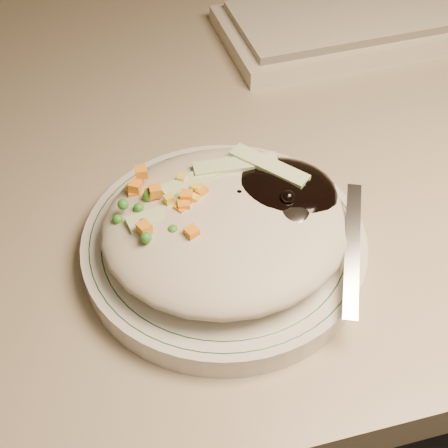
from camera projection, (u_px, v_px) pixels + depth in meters
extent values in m
cube|color=gray|center=(224.00, 132.00, 0.65)|extent=(1.40, 0.70, 0.04)
cylinder|color=silver|center=(224.00, 246.00, 0.51)|extent=(0.23, 0.23, 0.02)
torus|color=#144723|center=(224.00, 238.00, 0.50)|extent=(0.22, 0.22, 0.00)
torus|color=#144723|center=(224.00, 238.00, 0.50)|extent=(0.20, 0.20, 0.00)
ellipsoid|color=#B2A890|center=(226.00, 225.00, 0.48)|extent=(0.19, 0.18, 0.04)
ellipsoid|color=black|center=(276.00, 197.00, 0.49)|extent=(0.10, 0.09, 0.03)
ellipsoid|color=orange|center=(163.00, 216.00, 0.48)|extent=(0.08, 0.08, 0.02)
sphere|color=black|center=(239.00, 197.00, 0.48)|extent=(0.01, 0.01, 0.01)
sphere|color=black|center=(272.00, 185.00, 0.49)|extent=(0.01, 0.01, 0.01)
sphere|color=black|center=(303.00, 182.00, 0.49)|extent=(0.01, 0.01, 0.01)
sphere|color=black|center=(289.00, 178.00, 0.50)|extent=(0.01, 0.01, 0.01)
sphere|color=black|center=(288.00, 198.00, 0.47)|extent=(0.01, 0.01, 0.01)
sphere|color=black|center=(272.00, 191.00, 0.49)|extent=(0.01, 0.01, 0.01)
sphere|color=black|center=(281.00, 180.00, 0.50)|extent=(0.01, 0.01, 0.01)
cube|color=orange|center=(155.00, 191.00, 0.47)|extent=(0.01, 0.01, 0.01)
cube|color=orange|center=(182.00, 217.00, 0.47)|extent=(0.01, 0.01, 0.01)
cube|color=orange|center=(135.00, 186.00, 0.48)|extent=(0.01, 0.01, 0.01)
cube|color=orange|center=(187.00, 196.00, 0.47)|extent=(0.01, 0.01, 0.01)
cube|color=orange|center=(184.00, 206.00, 0.47)|extent=(0.01, 0.01, 0.01)
cube|color=orange|center=(133.00, 190.00, 0.49)|extent=(0.01, 0.01, 0.01)
cube|color=orange|center=(152.00, 194.00, 0.48)|extent=(0.01, 0.01, 0.01)
cube|color=orange|center=(182.00, 210.00, 0.47)|extent=(0.01, 0.01, 0.01)
cube|color=orange|center=(201.00, 192.00, 0.48)|extent=(0.01, 0.01, 0.01)
cube|color=orange|center=(141.00, 172.00, 0.49)|extent=(0.01, 0.01, 0.01)
cube|color=orange|center=(144.00, 228.00, 0.45)|extent=(0.01, 0.01, 0.01)
cube|color=orange|center=(192.00, 233.00, 0.45)|extent=(0.01, 0.01, 0.01)
cube|color=orange|center=(136.00, 224.00, 0.46)|extent=(0.01, 0.01, 0.01)
cube|color=orange|center=(135.00, 194.00, 0.49)|extent=(0.01, 0.01, 0.01)
sphere|color=#388C28|center=(181.00, 202.00, 0.48)|extent=(0.01, 0.01, 0.01)
sphere|color=#388C28|center=(146.00, 238.00, 0.44)|extent=(0.01, 0.01, 0.01)
sphere|color=#388C28|center=(139.00, 208.00, 0.47)|extent=(0.01, 0.01, 0.01)
sphere|color=#388C28|center=(123.00, 205.00, 0.47)|extent=(0.01, 0.01, 0.01)
sphere|color=#388C28|center=(176.00, 199.00, 0.48)|extent=(0.01, 0.01, 0.01)
sphere|color=#388C28|center=(193.00, 229.00, 0.46)|extent=(0.01, 0.01, 0.01)
sphere|color=#388C28|center=(163.00, 212.00, 0.47)|extent=(0.01, 0.01, 0.01)
sphere|color=#388C28|center=(159.00, 232.00, 0.46)|extent=(0.01, 0.01, 0.01)
sphere|color=#388C28|center=(118.00, 219.00, 0.47)|extent=(0.01, 0.01, 0.01)
sphere|color=#388C28|center=(151.00, 193.00, 0.48)|extent=(0.01, 0.01, 0.01)
sphere|color=#388C28|center=(148.00, 196.00, 0.48)|extent=(0.01, 0.01, 0.01)
sphere|color=#388C28|center=(143.00, 224.00, 0.46)|extent=(0.01, 0.01, 0.01)
sphere|color=#388C28|center=(173.00, 230.00, 0.46)|extent=(0.01, 0.01, 0.01)
sphere|color=#388C28|center=(201.00, 180.00, 0.50)|extent=(0.01, 0.01, 0.01)
cube|color=yellow|center=(174.00, 199.00, 0.48)|extent=(0.01, 0.01, 0.01)
cube|color=yellow|center=(195.00, 199.00, 0.47)|extent=(0.01, 0.01, 0.01)
cube|color=yellow|center=(160.00, 198.00, 0.48)|extent=(0.01, 0.01, 0.01)
cube|color=yellow|center=(169.00, 199.00, 0.47)|extent=(0.01, 0.01, 0.01)
cube|color=yellow|center=(164.00, 214.00, 0.47)|extent=(0.01, 0.01, 0.01)
cube|color=yellow|center=(196.00, 188.00, 0.48)|extent=(0.01, 0.01, 0.01)
cube|color=yellow|center=(182.00, 179.00, 0.49)|extent=(0.01, 0.01, 0.01)
cube|color=yellow|center=(176.00, 213.00, 0.47)|extent=(0.01, 0.01, 0.01)
cube|color=#B2D18C|center=(201.00, 177.00, 0.49)|extent=(0.07, 0.04, 0.00)
cube|color=#B2D18C|center=(236.00, 165.00, 0.50)|extent=(0.07, 0.02, 0.00)
cube|color=#B2D18C|center=(171.00, 212.00, 0.47)|extent=(0.07, 0.03, 0.00)
cube|color=#B2D18C|center=(269.00, 165.00, 0.50)|extent=(0.06, 0.06, 0.00)
cube|color=#B2D18C|center=(234.00, 219.00, 0.47)|extent=(0.07, 0.03, 0.00)
cube|color=#B2D18C|center=(267.00, 192.00, 0.49)|extent=(0.07, 0.04, 0.00)
ellipsoid|color=silver|center=(289.00, 208.00, 0.47)|extent=(0.05, 0.06, 0.01)
cube|color=silver|center=(352.00, 249.00, 0.46)|extent=(0.05, 0.11, 0.03)
cube|color=beige|center=(399.00, 18.00, 0.76)|extent=(0.44, 0.18, 0.02)
cube|color=beige|center=(401.00, 6.00, 0.74)|extent=(0.41, 0.15, 0.01)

